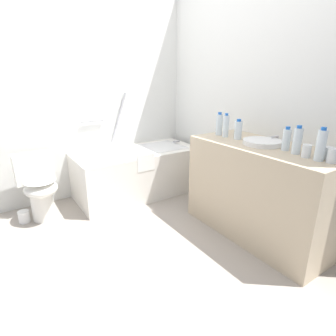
% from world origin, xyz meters
% --- Properties ---
extents(ground_plane, '(3.71, 3.71, 0.00)m').
position_xyz_m(ground_plane, '(0.00, 0.00, 0.00)').
color(ground_plane, '#9E9389').
extents(wall_back_tiled, '(3.11, 0.10, 2.46)m').
position_xyz_m(wall_back_tiled, '(0.00, 1.38, 1.23)').
color(wall_back_tiled, silver).
rests_on(wall_back_tiled, ground_plane).
extents(wall_right_mirror, '(0.10, 3.07, 2.46)m').
position_xyz_m(wall_right_mirror, '(1.41, 0.00, 1.23)').
color(wall_right_mirror, silver).
rests_on(wall_right_mirror, ground_plane).
extents(bathtub, '(1.54, 0.72, 1.26)m').
position_xyz_m(bathtub, '(0.51, 0.97, 0.31)').
color(bathtub, white).
rests_on(bathtub, ground_plane).
extents(toilet, '(0.39, 0.53, 0.69)m').
position_xyz_m(toilet, '(-0.65, 0.98, 0.37)').
color(toilet, white).
rests_on(toilet, ground_plane).
extents(vanity_counter, '(0.63, 1.37, 0.88)m').
position_xyz_m(vanity_counter, '(1.04, -0.51, 0.44)').
color(vanity_counter, tan).
rests_on(vanity_counter, ground_plane).
extents(sink_basin, '(0.34, 0.34, 0.04)m').
position_xyz_m(sink_basin, '(1.03, -0.48, 0.90)').
color(sink_basin, white).
rests_on(sink_basin, vanity_counter).
extents(sink_faucet, '(0.10, 0.15, 0.06)m').
position_xyz_m(sink_faucet, '(1.23, -0.48, 0.91)').
color(sink_faucet, silver).
rests_on(sink_faucet, vanity_counter).
extents(water_bottle_0, '(0.06, 0.06, 0.20)m').
position_xyz_m(water_bottle_0, '(1.02, -0.71, 0.97)').
color(water_bottle_0, silver).
rests_on(water_bottle_0, vanity_counter).
extents(water_bottle_1, '(0.07, 0.07, 0.23)m').
position_xyz_m(water_bottle_1, '(1.00, 0.05, 0.99)').
color(water_bottle_1, silver).
rests_on(water_bottle_1, vanity_counter).
extents(water_bottle_2, '(0.06, 0.06, 0.24)m').
position_xyz_m(water_bottle_2, '(0.99, -0.06, 0.99)').
color(water_bottle_2, silver).
rests_on(water_bottle_2, vanity_counter).
extents(water_bottle_3, '(0.07, 0.07, 0.19)m').
position_xyz_m(water_bottle_3, '(1.01, -0.20, 0.97)').
color(water_bottle_3, silver).
rests_on(water_bottle_3, vanity_counter).
extents(water_bottle_4, '(0.07, 0.07, 0.22)m').
position_xyz_m(water_bottle_4, '(1.00, -0.82, 0.98)').
color(water_bottle_4, silver).
rests_on(water_bottle_4, vanity_counter).
extents(water_bottle_5, '(0.07, 0.07, 0.24)m').
position_xyz_m(water_bottle_5, '(0.96, -1.02, 0.99)').
color(water_bottle_5, silver).
rests_on(water_bottle_5, vanity_counter).
extents(drinking_glass_0, '(0.08, 0.08, 0.09)m').
position_xyz_m(drinking_glass_0, '(1.06, -1.02, 0.92)').
color(drinking_glass_0, white).
rests_on(drinking_glass_0, vanity_counter).
extents(drinking_glass_1, '(0.07, 0.07, 0.10)m').
position_xyz_m(drinking_glass_1, '(0.99, -1.09, 0.93)').
color(drinking_glass_1, white).
rests_on(drinking_glass_1, vanity_counter).
extents(drinking_glass_2, '(0.06, 0.06, 0.10)m').
position_xyz_m(drinking_glass_2, '(0.97, -0.92, 0.93)').
color(drinking_glass_2, white).
rests_on(drinking_glass_2, vanity_counter).
extents(toilet_paper_roll, '(0.11, 0.11, 0.13)m').
position_xyz_m(toilet_paper_roll, '(-0.83, 0.96, 0.06)').
color(toilet_paper_roll, white).
rests_on(toilet_paper_roll, ground_plane).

